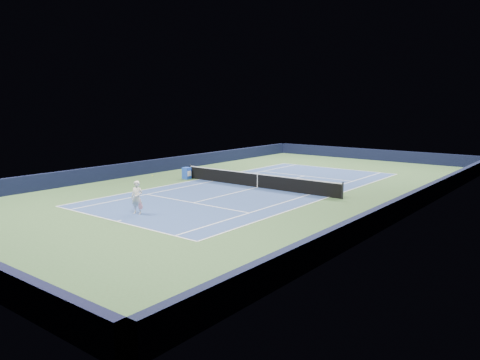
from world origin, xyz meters
The scene contains 19 objects.
ground centered at (0.00, 0.00, 0.00)m, with size 40.00×40.00×0.00m, color #34532D.
wall_far centered at (0.00, 19.82, 0.55)m, with size 22.00×0.35×1.10m, color black.
wall_right centered at (10.82, 0.00, 0.55)m, with size 0.35×40.00×1.10m, color black.
wall_left centered at (-10.82, 0.00, 0.55)m, with size 0.35×40.00×1.10m, color black.
court_surface centered at (0.00, 0.00, 0.00)m, with size 10.97×23.77×0.01m, color navy.
baseline_far centered at (0.00, 11.88, 0.01)m, with size 10.97×0.08×0.00m, color white.
baseline_near centered at (0.00, -11.88, 0.01)m, with size 10.97×0.08×0.00m, color white.
sideline_doubles_right centered at (5.49, 0.00, 0.01)m, with size 0.08×23.77×0.00m, color white.
sideline_doubles_left centered at (-5.49, 0.00, 0.01)m, with size 0.08×23.77×0.00m, color white.
sideline_singles_right centered at (4.12, 0.00, 0.01)m, with size 0.08×23.77×0.00m, color white.
sideline_singles_left centered at (-4.12, 0.00, 0.01)m, with size 0.08×23.77×0.00m, color white.
service_line_far centered at (0.00, 6.40, 0.01)m, with size 8.23×0.08×0.00m, color white.
service_line_near centered at (0.00, -6.40, 0.01)m, with size 8.23×0.08×0.00m, color white.
center_service_line centered at (0.00, 0.00, 0.01)m, with size 0.08×12.80×0.00m, color white.
center_mark_far centered at (0.00, 11.73, 0.01)m, with size 0.08×0.30×0.00m, color white.
center_mark_near centered at (0.00, -11.73, 0.01)m, with size 0.08×0.30×0.00m, color white.
tennis_net centered at (0.00, 0.00, 0.50)m, with size 12.90×0.10×1.07m.
sponsor_cube centered at (-6.40, -0.44, 0.45)m, with size 0.60×0.52×0.89m.
tennis_player centered at (-0.40, -10.21, 0.89)m, with size 0.85×1.34×1.96m.
Camera 1 is at (18.70, -25.79, 5.85)m, focal length 35.00 mm.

